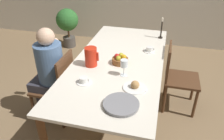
% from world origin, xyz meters
% --- Properties ---
extents(ground_plane, '(20.00, 20.00, 0.00)m').
position_xyz_m(ground_plane, '(0.00, 0.00, 0.00)').
color(ground_plane, '#7F6647').
extents(dining_table, '(0.99, 2.15, 0.77)m').
position_xyz_m(dining_table, '(0.00, 0.00, 0.68)').
color(dining_table, silver).
rests_on(dining_table, ground_plane).
extents(chair_person_side, '(0.42, 0.42, 0.87)m').
position_xyz_m(chair_person_side, '(-0.68, -0.25, 0.47)').
color(chair_person_side, '#51331E').
rests_on(chair_person_side, ground_plane).
extents(chair_opposite, '(0.42, 0.42, 0.87)m').
position_xyz_m(chair_opposite, '(0.68, 0.32, 0.47)').
color(chair_opposite, '#51331E').
rests_on(chair_opposite, ground_plane).
extents(person_seated, '(0.39, 0.41, 1.17)m').
position_xyz_m(person_seated, '(-0.77, -0.25, 0.69)').
color(person_seated, '#33333D').
rests_on(person_seated, ground_plane).
extents(red_pitcher, '(0.16, 0.13, 0.21)m').
position_xyz_m(red_pitcher, '(-0.26, -0.20, 0.87)').
color(red_pitcher, red).
rests_on(red_pitcher, dining_table).
extents(wine_glass_water, '(0.07, 0.07, 0.17)m').
position_xyz_m(wine_glass_water, '(0.12, -0.31, 0.90)').
color(wine_glass_water, white).
rests_on(wine_glass_water, dining_table).
extents(teacup_near_person, '(0.14, 0.14, 0.06)m').
position_xyz_m(teacup_near_person, '(-0.22, -0.54, 0.79)').
color(teacup_near_person, white).
rests_on(teacup_near_person, dining_table).
extents(teacup_across, '(0.14, 0.14, 0.06)m').
position_xyz_m(teacup_across, '(0.31, 0.31, 0.79)').
color(teacup_across, white).
rests_on(teacup_across, dining_table).
extents(serving_tray, '(0.30, 0.30, 0.03)m').
position_xyz_m(serving_tray, '(0.19, -0.78, 0.78)').
color(serving_tray, gray).
rests_on(serving_tray, dining_table).
extents(bread_plate, '(0.22, 0.22, 0.08)m').
position_xyz_m(bread_plate, '(0.26, -0.51, 0.79)').
color(bread_plate, white).
rests_on(bread_plate, dining_table).
extents(fruit_bowl, '(0.18, 0.18, 0.11)m').
position_xyz_m(fruit_bowl, '(0.03, -0.07, 0.81)').
color(fruit_bowl, brown).
rests_on(fruit_bowl, dining_table).
extents(candlestick_tall, '(0.06, 0.06, 0.29)m').
position_xyz_m(candlestick_tall, '(0.42, 0.78, 0.88)').
color(candlestick_tall, black).
rests_on(candlestick_tall, dining_table).
extents(potted_plant, '(0.45, 0.45, 0.80)m').
position_xyz_m(potted_plant, '(-1.47, 1.79, 0.51)').
color(potted_plant, '#4C4742').
rests_on(potted_plant, ground_plane).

